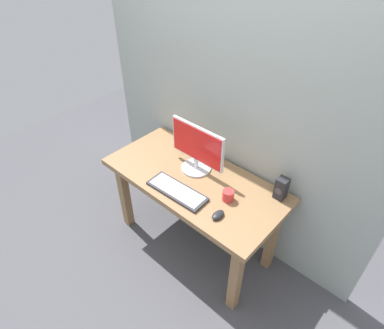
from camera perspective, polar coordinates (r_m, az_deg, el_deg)
name	(u,v)px	position (r m, az deg, el deg)	size (l,w,h in m)	color
ground_plane	(193,241)	(3.02, 0.26, -13.40)	(6.00, 6.00, 0.00)	#4C4C51
wall_back	(231,71)	(2.33, 6.91, 16.08)	(2.51, 0.04, 3.00)	#9EA8A3
desk	(194,189)	(2.54, 0.30, -4.33)	(1.42, 0.68, 0.77)	#936D47
monitor	(197,148)	(2.44, 0.89, 2.85)	(0.49, 0.23, 0.38)	silver
keyboard_primary	(177,191)	(2.34, -2.66, -4.68)	(0.47, 0.19, 0.03)	#333338
mouse	(218,215)	(2.17, 4.59, -8.84)	(0.06, 0.10, 0.04)	#232328
speaker_right	(281,188)	(2.34, 15.46, -4.05)	(0.08, 0.08, 0.17)	#232328
coffee_mug	(228,195)	(2.28, 6.39, -5.43)	(0.08, 0.08, 0.08)	red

